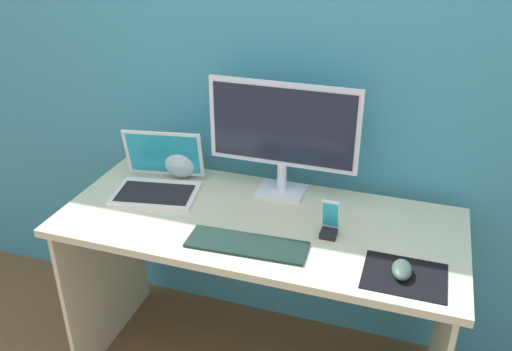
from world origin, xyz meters
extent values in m
cube|color=teal|center=(0.00, 0.38, 1.25)|extent=(6.00, 0.04, 2.50)
cube|color=beige|center=(0.00, 0.00, 0.73)|extent=(1.43, 0.62, 0.03)
cube|color=beige|center=(-0.68, 0.00, 0.36)|extent=(0.02, 0.58, 0.71)
cube|color=beige|center=(0.68, 0.00, 0.36)|extent=(0.02, 0.58, 0.71)
cube|color=white|center=(0.02, 0.22, 0.75)|extent=(0.18, 0.14, 0.01)
cylinder|color=white|center=(0.02, 0.22, 0.81)|extent=(0.04, 0.04, 0.11)
cube|color=white|center=(0.02, 0.22, 1.02)|extent=(0.57, 0.02, 0.32)
cube|color=#1E2333|center=(0.02, 0.21, 1.02)|extent=(0.53, 0.00, 0.29)
cube|color=white|center=(-0.43, 0.04, 0.75)|extent=(0.35, 0.27, 0.02)
cube|color=black|center=(-0.43, 0.03, 0.76)|extent=(0.30, 0.21, 0.00)
cube|color=white|center=(-0.45, 0.17, 0.86)|extent=(0.32, 0.11, 0.20)
cube|color=#26A5BF|center=(-0.45, 0.16, 0.86)|extent=(0.29, 0.09, 0.18)
sphere|color=silver|center=(-0.40, 0.23, 0.81)|extent=(0.15, 0.15, 0.15)
cube|color=#172B25|center=(0.01, -0.17, 0.75)|extent=(0.41, 0.15, 0.01)
cube|color=black|center=(0.52, -0.17, 0.74)|extent=(0.25, 0.20, 0.00)
ellipsoid|color=#405447|center=(0.51, -0.17, 0.76)|extent=(0.07, 0.10, 0.04)
cube|color=black|center=(0.26, -0.03, 0.75)|extent=(0.06, 0.05, 0.02)
cube|color=white|center=(0.26, -0.02, 0.82)|extent=(0.06, 0.04, 0.12)
cube|color=#26A5BF|center=(0.26, -0.02, 0.82)|extent=(0.05, 0.03, 0.10)
camera|label=1|loc=(0.50, -1.56, 1.76)|focal=37.79mm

